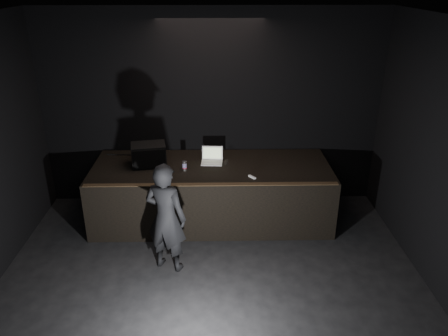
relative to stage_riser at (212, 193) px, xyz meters
name	(u,v)px	position (x,y,z in m)	size (l,w,h in m)	color
ground	(211,333)	(0.00, -2.73, -0.50)	(7.00, 7.00, 0.00)	black
room_walls	(208,182)	(0.00, -2.73, 1.52)	(6.10, 7.10, 3.52)	black
stage_riser	(212,193)	(0.00, 0.00, 0.00)	(4.00, 1.50, 1.00)	black
riser_lip	(211,184)	(0.00, -0.71, 0.51)	(3.92, 0.10, 0.01)	brown
stage_monitor	(149,155)	(-1.05, 0.06, 0.69)	(0.62, 0.50, 0.38)	black
cable	(133,155)	(-1.41, 0.50, 0.51)	(0.02, 0.02, 0.93)	black
laptop	(212,158)	(0.01, 0.19, 0.56)	(0.38, 0.34, 0.25)	silver
beer_can	(185,166)	(-0.44, -0.17, 0.58)	(0.07, 0.07, 0.17)	silver
plastic_cup	(226,162)	(0.25, 0.05, 0.54)	(0.07, 0.07, 0.09)	white
wii_remote	(252,177)	(0.65, -0.48, 0.51)	(0.04, 0.15, 0.03)	white
person	(166,218)	(-0.63, -1.40, 0.33)	(0.60, 0.40, 1.65)	black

